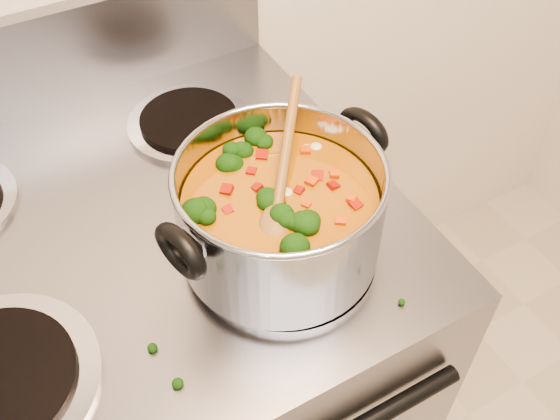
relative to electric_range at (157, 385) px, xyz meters
name	(u,v)px	position (x,y,z in m)	size (l,w,h in m)	color
electric_range	(157,385)	(0.00, 0.00, 0.00)	(0.79, 0.72, 1.08)	gray
stockpot	(280,214)	(0.18, -0.15, 0.54)	(0.32, 0.26, 0.15)	#A1A2A9
wooden_spoon	(281,184)	(0.19, -0.15, 0.58)	(0.16, 0.21, 0.08)	brown
cooktop_crumbs	(309,244)	(0.23, -0.16, 0.46)	(0.36, 0.35, 0.01)	black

